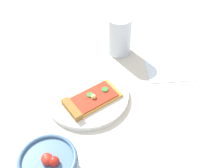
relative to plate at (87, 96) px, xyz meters
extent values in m
plane|color=beige|center=(0.04, 0.04, -0.01)|extent=(2.40, 2.40, 0.00)
cylinder|color=white|center=(0.00, 0.00, 0.00)|extent=(0.22, 0.22, 0.01)
cube|color=gold|center=(0.03, 0.00, 0.01)|extent=(0.09, 0.15, 0.01)
cube|color=#A36B2D|center=(0.04, -0.06, 0.02)|extent=(0.07, 0.03, 0.02)
cube|color=#B22D19|center=(0.03, 0.00, 0.02)|extent=(0.08, 0.13, 0.00)
cylinder|color=#388433|center=(0.02, 0.04, 0.02)|extent=(0.02, 0.02, 0.00)
sphere|color=#F2D87F|center=(0.03, 0.01, 0.02)|extent=(0.01, 0.01, 0.01)
cylinder|color=#388433|center=(0.02, 0.00, 0.02)|extent=(0.02, 0.02, 0.00)
torus|color=#4C7299|center=(0.17, -0.16, 0.06)|extent=(0.12, 0.12, 0.01)
sphere|color=red|center=(0.17, -0.16, 0.07)|extent=(0.02, 0.02, 0.02)
sphere|color=red|center=(0.19, -0.15, 0.07)|extent=(0.02, 0.02, 0.02)
sphere|color=red|center=(0.18, -0.16, 0.07)|extent=(0.02, 0.02, 0.02)
cylinder|color=silver|center=(-0.13, 0.17, 0.05)|extent=(0.07, 0.07, 0.12)
cylinder|color=#592D0F|center=(-0.13, 0.17, 0.05)|extent=(0.06, 0.06, 0.10)
cube|color=white|center=(-0.13, 0.18, 0.09)|extent=(0.03, 0.03, 0.02)
cube|color=white|center=(-0.12, 0.17, 0.09)|extent=(0.03, 0.03, 0.02)
cube|color=white|center=(0.01, 0.26, -0.01)|extent=(0.16, 0.17, 0.00)
camera|label=1|loc=(0.48, -0.17, 0.55)|focal=44.95mm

